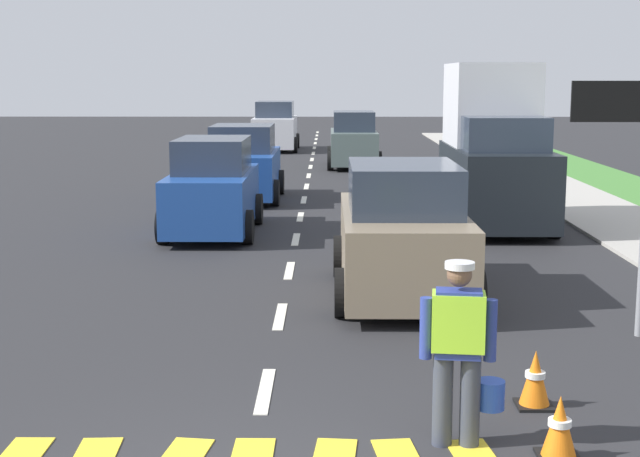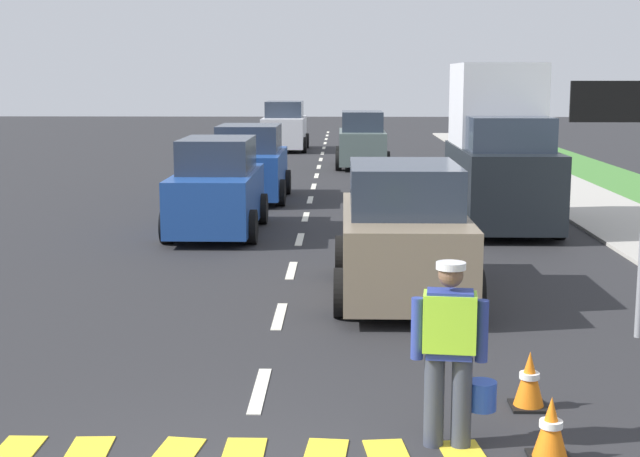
{
  "view_description": "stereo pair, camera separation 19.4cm",
  "coord_description": "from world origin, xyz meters",
  "px_view_note": "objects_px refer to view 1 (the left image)",
  "views": [
    {
      "loc": [
        0.66,
        -6.45,
        3.25
      ],
      "look_at": [
        0.54,
        6.47,
        1.1
      ],
      "focal_mm": 51.35,
      "sensor_mm": 36.0,
      "label": 1
    },
    {
      "loc": [
        0.86,
        -6.44,
        3.25
      ],
      "look_at": [
        0.54,
        6.47,
        1.1
      ],
      "focal_mm": 51.35,
      "sensor_mm": 36.0,
      "label": 2
    }
  ],
  "objects_px": {
    "traffic_cone_far": "(560,428)",
    "car_outgoing_ahead": "(402,235)",
    "car_oncoming_third": "(275,128)",
    "car_oncoming_second": "(243,165)",
    "delivery_truck": "(494,153)",
    "car_oncoming_lead": "(213,190)",
    "road_worker": "(460,344)",
    "lane_direction_sign": "(630,146)",
    "traffic_cone_near": "(535,379)",
    "car_outgoing_far": "(354,141)"
  },
  "relations": [
    {
      "from": "delivery_truck",
      "to": "car_oncoming_second",
      "type": "bearing_deg",
      "value": 144.35
    },
    {
      "from": "road_worker",
      "to": "traffic_cone_far",
      "type": "relative_size",
      "value": 2.96
    },
    {
      "from": "traffic_cone_near",
      "to": "delivery_truck",
      "type": "bearing_deg",
      "value": 82.12
    },
    {
      "from": "delivery_truck",
      "to": "car_oncoming_lead",
      "type": "distance_m",
      "value": 6.16
    },
    {
      "from": "traffic_cone_far",
      "to": "car_oncoming_third",
      "type": "bearing_deg",
      "value": 97.48
    },
    {
      "from": "delivery_truck",
      "to": "car_oncoming_lead",
      "type": "height_order",
      "value": "delivery_truck"
    },
    {
      "from": "delivery_truck",
      "to": "road_worker",
      "type": "bearing_deg",
      "value": -101.34
    },
    {
      "from": "traffic_cone_near",
      "to": "car_outgoing_far",
      "type": "xyz_separation_m",
      "value": [
        -1.15,
        24.37,
        0.65
      ]
    },
    {
      "from": "delivery_truck",
      "to": "car_outgoing_ahead",
      "type": "distance_m",
      "value": 7.07
    },
    {
      "from": "lane_direction_sign",
      "to": "delivery_truck",
      "type": "bearing_deg",
      "value": 90.57
    },
    {
      "from": "traffic_cone_far",
      "to": "car_oncoming_third",
      "type": "height_order",
      "value": "car_oncoming_third"
    },
    {
      "from": "road_worker",
      "to": "car_outgoing_ahead",
      "type": "bearing_deg",
      "value": 90.64
    },
    {
      "from": "car_outgoing_ahead",
      "to": "car_outgoing_far",
      "type": "height_order",
      "value": "car_outgoing_far"
    },
    {
      "from": "car_oncoming_third",
      "to": "car_oncoming_second",
      "type": "xyz_separation_m",
      "value": [
        0.1,
        -16.54,
        -0.09
      ]
    },
    {
      "from": "car_oncoming_lead",
      "to": "car_outgoing_far",
      "type": "bearing_deg",
      "value": 76.83
    },
    {
      "from": "road_worker",
      "to": "delivery_truck",
      "type": "xyz_separation_m",
      "value": [
        2.45,
        12.24,
        0.68
      ]
    },
    {
      "from": "car_oncoming_second",
      "to": "car_outgoing_far",
      "type": "distance_m",
      "value": 9.43
    },
    {
      "from": "car_oncoming_third",
      "to": "car_oncoming_second",
      "type": "relative_size",
      "value": 1.09
    },
    {
      "from": "car_oncoming_lead",
      "to": "traffic_cone_near",
      "type": "bearing_deg",
      "value": -66.31
    },
    {
      "from": "traffic_cone_far",
      "to": "traffic_cone_near",
      "type": "bearing_deg",
      "value": 86.86
    },
    {
      "from": "lane_direction_sign",
      "to": "delivery_truck",
      "type": "height_order",
      "value": "delivery_truck"
    },
    {
      "from": "traffic_cone_near",
      "to": "car_oncoming_lead",
      "type": "relative_size",
      "value": 0.14
    },
    {
      "from": "car_oncoming_second",
      "to": "car_oncoming_lead",
      "type": "distance_m",
      "value": 5.3
    },
    {
      "from": "traffic_cone_far",
      "to": "car_outgoing_ahead",
      "type": "xyz_separation_m",
      "value": [
        -0.89,
        5.94,
        0.65
      ]
    },
    {
      "from": "delivery_truck",
      "to": "car_oncoming_second",
      "type": "distance_m",
      "value": 7.29
    },
    {
      "from": "road_worker",
      "to": "traffic_cone_near",
      "type": "relative_size",
      "value": 2.88
    },
    {
      "from": "car_outgoing_ahead",
      "to": "car_oncoming_third",
      "type": "bearing_deg",
      "value": 97.25
    },
    {
      "from": "delivery_truck",
      "to": "car_outgoing_far",
      "type": "bearing_deg",
      "value": 101.7
    },
    {
      "from": "traffic_cone_far",
      "to": "delivery_truck",
      "type": "distance_m",
      "value": 12.7
    },
    {
      "from": "lane_direction_sign",
      "to": "car_oncoming_third",
      "type": "relative_size",
      "value": 0.75
    },
    {
      "from": "delivery_truck",
      "to": "car_oncoming_third",
      "type": "bearing_deg",
      "value": 106.11
    },
    {
      "from": "car_oncoming_third",
      "to": "car_outgoing_ahead",
      "type": "height_order",
      "value": "car_oncoming_third"
    },
    {
      "from": "traffic_cone_far",
      "to": "car_oncoming_third",
      "type": "relative_size",
      "value": 0.13
    },
    {
      "from": "car_oncoming_third",
      "to": "lane_direction_sign",
      "type": "bearing_deg",
      "value": -78.34
    },
    {
      "from": "delivery_truck",
      "to": "car_outgoing_far",
      "type": "height_order",
      "value": "delivery_truck"
    },
    {
      "from": "car_oncoming_second",
      "to": "car_oncoming_lead",
      "type": "height_order",
      "value": "car_oncoming_lead"
    },
    {
      "from": "car_oncoming_second",
      "to": "lane_direction_sign",
      "type": "bearing_deg",
      "value": -65.19
    },
    {
      "from": "lane_direction_sign",
      "to": "car_outgoing_ahead",
      "type": "bearing_deg",
      "value": 140.63
    },
    {
      "from": "lane_direction_sign",
      "to": "car_outgoing_far",
      "type": "distance_m",
      "value": 22.05
    },
    {
      "from": "car_oncoming_second",
      "to": "delivery_truck",
      "type": "bearing_deg",
      "value": -35.65
    },
    {
      "from": "car_oncoming_third",
      "to": "car_outgoing_ahead",
      "type": "distance_m",
      "value": 27.56
    },
    {
      "from": "lane_direction_sign",
      "to": "delivery_truck",
      "type": "relative_size",
      "value": 0.7
    },
    {
      "from": "car_oncoming_third",
      "to": "car_oncoming_second",
      "type": "distance_m",
      "value": 16.54
    },
    {
      "from": "traffic_cone_near",
      "to": "delivery_truck",
      "type": "height_order",
      "value": "delivery_truck"
    },
    {
      "from": "traffic_cone_far",
      "to": "car_oncoming_lead",
      "type": "height_order",
      "value": "car_oncoming_lead"
    },
    {
      "from": "traffic_cone_far",
      "to": "car_outgoing_ahead",
      "type": "relative_size",
      "value": 0.14
    },
    {
      "from": "car_outgoing_ahead",
      "to": "car_oncoming_lead",
      "type": "bearing_deg",
      "value": 122.56
    },
    {
      "from": "car_outgoing_far",
      "to": "car_oncoming_lead",
      "type": "xyz_separation_m",
      "value": [
        -3.32,
        -14.18,
        -0.01
      ]
    },
    {
      "from": "road_worker",
      "to": "delivery_truck",
      "type": "bearing_deg",
      "value": 78.66
    },
    {
      "from": "traffic_cone_far",
      "to": "car_outgoing_ahead",
      "type": "height_order",
      "value": "car_outgoing_ahead"
    }
  ]
}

